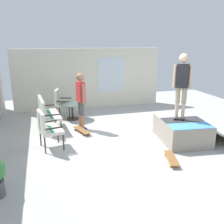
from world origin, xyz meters
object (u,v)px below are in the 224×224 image
skate_ramp (182,130)px  skateboard_by_bench (82,130)px  patio_chair_by_wall (46,126)px  patio_chair_near_house (61,101)px  person_skater (182,82)px  skateboard_spare (171,158)px  patio_bench (46,111)px  patio_table (72,108)px  person_watching (81,97)px

skate_ramp → skateboard_by_bench: size_ratio=2.59×
patio_chair_by_wall → patio_chair_near_house: bearing=-11.9°
patio_chair_near_house → person_skater: 4.50m
patio_chair_near_house → skateboard_spare: patio_chair_near_house is taller
patio_bench → person_skater: 4.16m
patio_bench → patio_table: (0.88, -0.92, -0.21)m
patio_table → patio_bench: bearing=133.6°
patio_table → skateboard_spare: size_ratio=1.09×
skateboard_by_bench → skateboard_spare: size_ratio=1.00×
skate_ramp → skateboard_by_bench: (1.34, 2.65, -0.22)m
skate_ramp → person_skater: size_ratio=1.18×
person_watching → skate_ramp: bearing=-123.0°
skateboard_by_bench → person_watching: bearing=-9.2°
patio_chair_near_house → skate_ramp: bearing=-136.1°
patio_bench → patio_chair_near_house: size_ratio=1.27×
skate_ramp → patio_chair_near_house: bearing=43.9°
skate_ramp → skateboard_spare: 1.46m
skate_ramp → skateboard_spare: skate_ramp is taller
person_watching → skateboard_by_bench: person_watching is taller
patio_bench → person_watching: 1.18m
patio_bench → person_watching: size_ratio=0.73×
patio_table → person_watching: size_ratio=0.50×
skate_ramp → patio_chair_by_wall: 3.73m
patio_table → skateboard_by_bench: bearing=-176.5°
person_skater → patio_chair_by_wall: bearing=83.4°
skate_ramp → patio_table: 3.93m
patio_bench → skateboard_by_bench: 1.29m
patio_table → patio_chair_by_wall: bearing=158.1°
patio_chair_by_wall → person_skater: (-0.41, -3.58, 1.06)m
patio_chair_near_house → skateboard_spare: 4.86m
skateboard_by_bench → person_skater: bearing=-117.3°
skate_ramp → person_watching: person_watching is taller
patio_table → skateboard_by_bench: patio_table is taller
skate_ramp → person_skater: person_skater is taller
skateboard_spare → patio_bench: bearing=42.0°
person_watching → patio_table: bearing=7.4°
patio_bench → skate_ramp: bearing=-117.8°
person_skater → patio_chair_near_house: bearing=43.2°
patio_chair_near_house → patio_table: size_ratio=1.13×
skate_ramp → patio_table: skate_ramp is taller
patio_bench → patio_chair_near_house: bearing=-23.3°
skateboard_spare → patio_chair_by_wall: bearing=60.8°
patio_chair_near_house → patio_table: (-0.42, -0.36, -0.21)m
patio_table → skateboard_spare: bearing=-155.1°
patio_chair_near_house → patio_bench: bearing=156.7°
person_watching → skateboard_by_bench: size_ratio=2.17×
skateboard_by_bench → patio_chair_by_wall: bearing=130.7°
patio_table → patio_chair_near_house: bearing=41.2°
skate_ramp → skateboard_by_bench: bearing=63.2°
skate_ramp → person_skater: bearing=74.1°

